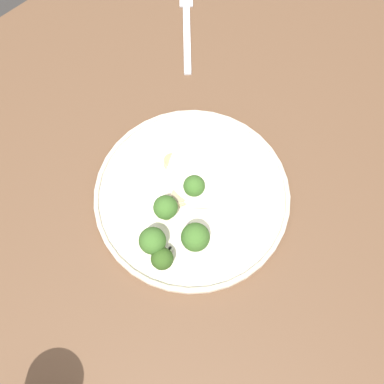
{
  "coord_description": "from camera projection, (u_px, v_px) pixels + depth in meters",
  "views": [
    {
      "loc": [
        0.13,
        0.18,
        1.38
      ],
      "look_at": [
        -0.05,
        -0.01,
        0.76
      ],
      "focal_mm": 42.97,
      "sensor_mm": 36.0,
      "label": 1
    }
  ],
  "objects": [
    {
      "name": "ground",
      "position": [
        181.0,
        305.0,
        1.35
      ],
      "size": [
        6.0,
        6.0,
        0.0
      ],
      "primitive_type": "plane",
      "color": "#2D2B28"
    },
    {
      "name": "wooden_dining_table",
      "position": [
        173.0,
        238.0,
        0.75
      ],
      "size": [
        1.4,
        1.0,
        0.74
      ],
      "color": "brown",
      "rests_on": "ground"
    },
    {
      "name": "dinner_plate",
      "position": [
        192.0,
        195.0,
        0.68
      ],
      "size": [
        0.29,
        0.29,
        0.02
      ],
      "color": "beige",
      "rests_on": "wooden_dining_table"
    },
    {
      "name": "noodle_bed",
      "position": [
        211.0,
        167.0,
        0.68
      ],
      "size": [
        0.14,
        0.12,
        0.03
      ],
      "color": "beige",
      "rests_on": "dinner_plate"
    },
    {
      "name": "seared_scallop_tilted_round",
      "position": [
        180.0,
        197.0,
        0.67
      ],
      "size": [
        0.03,
        0.03,
        0.02
      ],
      "color": "beige",
      "rests_on": "dinner_plate"
    },
    {
      "name": "seared_scallop_left_edge",
      "position": [
        239.0,
        156.0,
        0.69
      ],
      "size": [
        0.04,
        0.04,
        0.01
      ],
      "color": "beige",
      "rests_on": "dinner_plate"
    },
    {
      "name": "seared_scallop_large_seared",
      "position": [
        212.0,
        168.0,
        0.68
      ],
      "size": [
        0.03,
        0.03,
        0.01
      ],
      "color": "beige",
      "rests_on": "dinner_plate"
    },
    {
      "name": "seared_scallop_front_small",
      "position": [
        191.0,
        168.0,
        0.68
      ],
      "size": [
        0.03,
        0.03,
        0.02
      ],
      "color": "beige",
      "rests_on": "dinner_plate"
    },
    {
      "name": "seared_scallop_center_golden",
      "position": [
        198.0,
        157.0,
        0.69
      ],
      "size": [
        0.03,
        0.03,
        0.02
      ],
      "color": "#E5C689",
      "rests_on": "dinner_plate"
    },
    {
      "name": "seared_scallop_rear_pale",
      "position": [
        172.0,
        162.0,
        0.69
      ],
      "size": [
        0.03,
        0.03,
        0.01
      ],
      "color": "#E5C689",
      "rests_on": "dinner_plate"
    },
    {
      "name": "seared_scallop_on_noodles",
      "position": [
        229.0,
        164.0,
        0.69
      ],
      "size": [
        0.03,
        0.03,
        0.02
      ],
      "color": "beige",
      "rests_on": "dinner_plate"
    },
    {
      "name": "broccoli_floret_front_edge",
      "position": [
        167.0,
        207.0,
        0.64
      ],
      "size": [
        0.03,
        0.03,
        0.05
      ],
      "color": "#89A356",
      "rests_on": "dinner_plate"
    },
    {
      "name": "broccoli_floret_split_head",
      "position": [
        153.0,
        241.0,
        0.61
      ],
      "size": [
        0.04,
        0.04,
        0.06
      ],
      "color": "#7A994C",
      "rests_on": "dinner_plate"
    },
    {
      "name": "broccoli_floret_left_leaning",
      "position": [
        162.0,
        259.0,
        0.61
      ],
      "size": [
        0.03,
        0.03,
        0.05
      ],
      "color": "#7A994C",
      "rests_on": "dinner_plate"
    },
    {
      "name": "broccoli_floret_center_pile",
      "position": [
        196.0,
        237.0,
        0.61
      ],
      "size": [
        0.04,
        0.04,
        0.06
      ],
      "color": "#7A994C",
      "rests_on": "dinner_plate"
    },
    {
      "name": "broccoli_floret_rear_charred",
      "position": [
        194.0,
        186.0,
        0.65
      ],
      "size": [
        0.03,
        0.03,
        0.05
      ],
      "color": "#89A356",
      "rests_on": "dinner_plate"
    },
    {
      "name": "onion_sliver_curled_piece",
      "position": [
        160.0,
        242.0,
        0.65
      ],
      "size": [
        0.01,
        0.04,
        0.0
      ],
      "primitive_type": "cube",
      "rotation": [
        0.0,
        0.0,
        1.82
      ],
      "color": "silver",
      "rests_on": "dinner_plate"
    },
    {
      "name": "onion_sliver_short_strip",
      "position": [
        163.0,
        259.0,
        0.64
      ],
      "size": [
        0.04,
        0.01,
        0.0
      ],
      "primitive_type": "cube",
      "rotation": [
        0.0,
        0.0,
        3.36
      ],
      "color": "silver",
      "rests_on": "dinner_plate"
    },
    {
      "name": "onion_sliver_long_sliver",
      "position": [
        161.0,
        212.0,
        0.66
      ],
      "size": [
        0.04,
        0.03,
        0.0
      ],
      "primitive_type": "cube",
      "rotation": [
        0.0,
        0.0,
        5.71
      ],
      "color": "silver",
      "rests_on": "dinner_plate"
    },
    {
      "name": "onion_sliver_pale_crescent",
      "position": [
        202.0,
        211.0,
        0.66
      ],
      "size": [
        0.03,
        0.03,
        0.0
      ],
      "primitive_type": "cube",
      "rotation": [
        0.0,
        0.0,
        2.46
      ],
      "color": "silver",
      "rests_on": "dinner_plate"
    },
    {
      "name": "dinner_fork",
      "position": [
        187.0,
        28.0,
        0.81
      ],
      "size": [
        0.14,
        0.15,
        0.0
      ],
      "color": "silver",
      "rests_on": "wooden_dining_table"
    }
  ]
}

